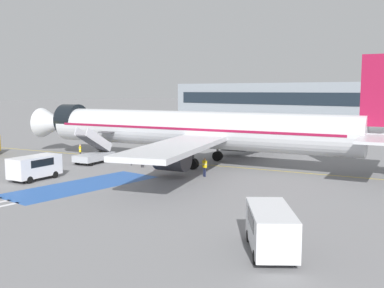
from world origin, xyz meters
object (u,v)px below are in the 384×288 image
airliner (198,130)px  ground_crew_3 (142,157)px  terminal_building (377,101)px  ground_crew_2 (80,151)px  service_van_1 (35,166)px  ground_crew_1 (205,166)px  service_van_2 (271,226)px  boarding_stairs_forward (94,154)px  ground_crew_0 (131,156)px  fuel_tanker (335,133)px

airliner → ground_crew_3: bearing=137.0°
terminal_building → ground_crew_2: bearing=-93.7°
service_van_1 → ground_crew_1: size_ratio=2.78×
terminal_building → service_van_2: bearing=-75.6°
ground_crew_1 → service_van_1: bearing=-125.5°
ground_crew_2 → terminal_building: size_ratio=0.01×
boarding_stairs_forward → ground_crew_0: 4.54m
ground_crew_0 → ground_crew_2: bearing=-132.4°
boarding_stairs_forward → ground_crew_0: boarding_stairs_forward is taller
boarding_stairs_forward → ground_crew_2: 3.79m
boarding_stairs_forward → terminal_building: (2.17, 92.18, 4.08)m
ground_crew_3 → service_van_1: bearing=-143.8°
fuel_tanker → ground_crew_1: fuel_tanker is taller
ground_crew_1 → terminal_building: (-12.15, 90.76, 4.07)m
service_van_2 → boarding_stairs_forward: bearing=119.5°
airliner → terminal_building: airliner is taller
ground_crew_3 → ground_crew_1: bearing=-38.2°
service_van_2 → terminal_building: 107.73m
ground_crew_0 → service_van_1: bearing=-52.3°
ground_crew_1 → ground_crew_3: (-8.15, -0.09, 0.06)m
fuel_tanker → ground_crew_0: (-9.61, -32.34, -0.68)m
boarding_stairs_forward → ground_crew_1: 14.38m
ground_crew_1 → airliner: bearing=143.8°
ground_crew_2 → boarding_stairs_forward: bearing=31.7°
ground_crew_3 → ground_crew_2: bearing=143.8°
ground_crew_0 → ground_crew_1: 10.05m
ground_crew_0 → ground_crew_1: (10.05, -0.14, -0.02)m
service_van_1 → ground_crew_1: 15.40m
fuel_tanker → ground_crew_2: (-17.57, -33.04, -0.75)m
boarding_stairs_forward → ground_crew_2: boarding_stairs_forward is taller
fuel_tanker → ground_crew_3: 33.48m
service_van_1 → airliner: bearing=-119.6°
airliner → boarding_stairs_forward: airliner is taller
service_van_1 → service_van_2: bearing=164.9°
terminal_building → service_van_1: bearing=-89.3°
service_van_1 → ground_crew_1: bearing=-144.5°
fuel_tanker → ground_crew_0: bearing=-110.6°
fuel_tanker → service_van_1: size_ratio=2.06×
airliner → boarding_stairs_forward: (-9.34, -6.61, -2.74)m
fuel_tanker → terminal_building: bearing=97.3°
boarding_stairs_forward → ground_crew_2: (-3.69, 0.86, -0.03)m
ground_crew_3 → ground_crew_0: bearing=134.3°
ground_crew_1 → ground_crew_3: 8.15m
airliner → boarding_stairs_forward: 11.77m
airliner → service_van_2: bearing=-145.8°
ground_crew_0 → boarding_stairs_forward: bearing=-117.4°
ground_crew_1 → ground_crew_2: size_ratio=1.04×
service_van_1 → ground_crew_3: size_ratio=2.66×
terminal_building → ground_crew_3: bearing=-87.5°
ground_crew_1 → terminal_building: size_ratio=0.01×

